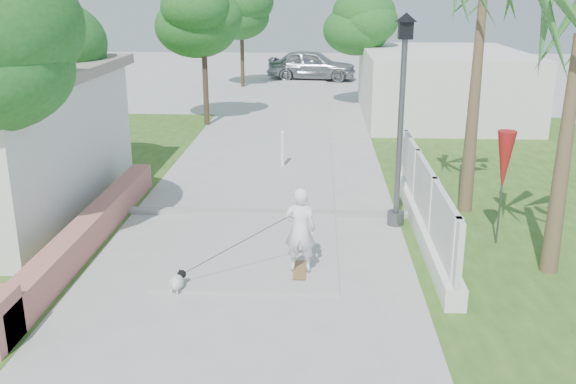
# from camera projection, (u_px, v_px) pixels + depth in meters

# --- Properties ---
(ground) EXTENTS (90.00, 90.00, 0.00)m
(ground) POSITION_uv_depth(u_px,v_px,m) (227.00, 361.00, 8.80)
(ground) COLOR #B7B7B2
(ground) RESTS_ON ground
(path_strip) EXTENTS (3.20, 36.00, 0.06)m
(path_strip) POSITION_uv_depth(u_px,v_px,m) (291.00, 106.00, 27.84)
(path_strip) COLOR #B7B7B2
(path_strip) RESTS_ON ground
(curb) EXTENTS (6.50, 0.25, 0.10)m
(curb) POSITION_uv_depth(u_px,v_px,m) (264.00, 212.00, 14.50)
(curb) COLOR #999993
(curb) RESTS_ON ground
(grass_left) EXTENTS (8.00, 20.00, 0.01)m
(grass_left) POSITION_uv_depth(u_px,v_px,m) (4.00, 184.00, 16.74)
(grass_left) COLOR #2F551B
(grass_left) RESTS_ON ground
(grass_right) EXTENTS (8.00, 20.00, 0.01)m
(grass_right) POSITION_uv_depth(u_px,v_px,m) (548.00, 192.00, 16.09)
(grass_right) COLOR #2F551B
(grass_right) RESTS_ON ground
(pink_wall) EXTENTS (0.45, 8.20, 0.80)m
(pink_wall) POSITION_uv_depth(u_px,v_px,m) (81.00, 239.00, 12.24)
(pink_wall) COLOR #BD6C61
(pink_wall) RESTS_ON ground
(lattice_fence) EXTENTS (0.35, 7.00, 1.50)m
(lattice_fence) POSITION_uv_depth(u_px,v_px,m) (423.00, 209.00, 13.24)
(lattice_fence) COLOR white
(lattice_fence) RESTS_ON ground
(building_right) EXTENTS (6.00, 8.00, 2.60)m
(building_right) POSITION_uv_depth(u_px,v_px,m) (441.00, 84.00, 25.27)
(building_right) COLOR silver
(building_right) RESTS_ON ground
(street_lamp) EXTENTS (0.44, 0.44, 4.44)m
(street_lamp) POSITION_uv_depth(u_px,v_px,m) (401.00, 114.00, 13.17)
(street_lamp) COLOR #59595E
(street_lamp) RESTS_ON ground
(bollard) EXTENTS (0.14, 0.14, 1.09)m
(bollard) POSITION_uv_depth(u_px,v_px,m) (283.00, 148.00, 18.14)
(bollard) COLOR white
(bollard) RESTS_ON ground
(patio_umbrella) EXTENTS (0.36, 0.36, 2.30)m
(patio_umbrella) POSITION_uv_depth(u_px,v_px,m) (504.00, 162.00, 12.36)
(patio_umbrella) COLOR #59595E
(patio_umbrella) RESTS_ON ground
(tree_left_mid) EXTENTS (3.20, 3.20, 4.85)m
(tree_left_mid) POSITION_uv_depth(u_px,v_px,m) (53.00, 47.00, 16.08)
(tree_left_mid) COLOR #4C3826
(tree_left_mid) RESTS_ON ground
(tree_path_left) EXTENTS (3.40, 3.40, 5.23)m
(tree_path_left) POSITION_uv_depth(u_px,v_px,m) (203.00, 20.00, 23.00)
(tree_path_left) COLOR #4C3826
(tree_path_left) RESTS_ON ground
(tree_path_right) EXTENTS (3.00, 3.00, 4.79)m
(tree_path_right) POSITION_uv_depth(u_px,v_px,m) (368.00, 24.00, 26.63)
(tree_path_right) COLOR #4C3826
(tree_path_right) RESTS_ON ground
(tree_path_far) EXTENTS (3.20, 3.20, 5.17)m
(tree_path_far) POSITION_uv_depth(u_px,v_px,m) (242.00, 11.00, 32.52)
(tree_path_far) COLOR #4C3826
(tree_path_far) RESTS_ON ground
(palm_far) EXTENTS (1.80, 1.80, 5.30)m
(palm_far) POSITION_uv_depth(u_px,v_px,m) (482.00, 9.00, 13.43)
(palm_far) COLOR brown
(palm_far) RESTS_ON ground
(skateboarder) EXTENTS (2.33, 1.03, 1.62)m
(skateboarder) POSITION_uv_depth(u_px,v_px,m) (250.00, 242.00, 11.09)
(skateboarder) COLOR olive
(skateboarder) RESTS_ON ground
(dog) EXTENTS (0.33, 0.49, 0.35)m
(dog) POSITION_uv_depth(u_px,v_px,m) (177.00, 281.00, 10.76)
(dog) COLOR silver
(dog) RESTS_ON ground
(parked_car) EXTENTS (5.13, 2.60, 1.67)m
(parked_car) POSITION_uv_depth(u_px,v_px,m) (312.00, 65.00, 35.93)
(parked_car) COLOR #B1B3B9
(parked_car) RESTS_ON ground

